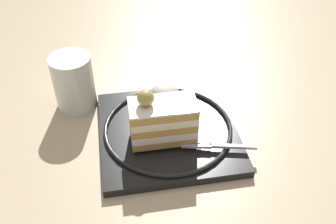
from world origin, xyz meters
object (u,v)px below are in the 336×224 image
Objects in this scene: drink_glass_near at (74,85)px; fork at (217,146)px; cake_slice at (162,120)px; whipped_cream_dollop at (165,92)px; dessert_plate at (168,131)px.

fork is at bearing -50.78° from drink_glass_near.
drink_glass_near is at bearing 122.87° from cake_slice.
cake_slice is at bearing -115.16° from whipped_cream_dollop.
dessert_plate is 0.05m from cake_slice.
cake_slice is 1.11× the size of drink_glass_near.
fork is at bearing -77.28° from whipped_cream_dollop.
dessert_plate is 2.67× the size of drink_glass_near.
whipped_cream_dollop is at bearing 64.84° from cake_slice.
fork is at bearing -36.77° from cake_slice.
cake_slice is 0.09m from whipped_cream_dollop.
drink_glass_near is (-0.17, 0.21, 0.02)m from fork.
dessert_plate is at bearing 125.34° from fork.
cake_slice is 1.02× the size of fork.
whipped_cream_dollop is 0.14m from fork.
whipped_cream_dollop is at bearing -28.27° from drink_glass_near.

